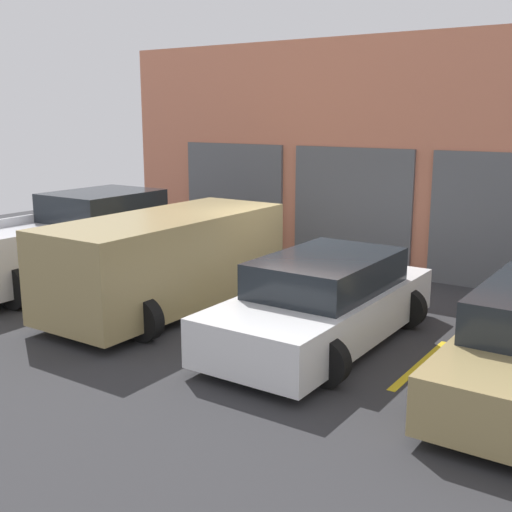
{
  "coord_description": "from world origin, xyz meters",
  "views": [
    {
      "loc": [
        6.09,
        -10.14,
        3.52
      ],
      "look_at": [
        0.0,
        -1.16,
        1.1
      ],
      "focal_mm": 45.0,
      "sensor_mm": 36.0,
      "label": 1
    }
  ],
  "objects": [
    {
      "name": "van_right",
      "position": [
        -1.6,
        -1.66,
        0.94
      ],
      "size": [
        2.36,
        4.89,
        1.73
      ],
      "color": "#9E8956",
      "rests_on": "ground"
    },
    {
      "name": "parking_stripe_far_left",
      "position": [
        -6.4,
        -1.66,
        0.0
      ],
      "size": [
        0.12,
        2.2,
        0.01
      ],
      "primitive_type": "cube",
      "color": "gold",
      "rests_on": "ground"
    },
    {
      "name": "parking_stripe_left",
      "position": [
        -3.2,
        -1.66,
        0.0
      ],
      "size": [
        0.12,
        2.2,
        0.01
      ],
      "primitive_type": "cube",
      "color": "gold",
      "rests_on": "ground"
    },
    {
      "name": "pickup_truck",
      "position": [
        -4.8,
        -1.39,
        0.85
      ],
      "size": [
        2.56,
        5.16,
        1.81
      ],
      "color": "silver",
      "rests_on": "ground"
    },
    {
      "name": "shophouse_building",
      "position": [
        -0.01,
        3.28,
        2.53
      ],
      "size": [
        13.23,
        0.68,
        5.16
      ],
      "color": "#D17A5B",
      "rests_on": "ground"
    },
    {
      "name": "parking_stripe_centre",
      "position": [
        -0.0,
        -1.66,
        0.0
      ],
      "size": [
        0.12,
        2.2,
        0.01
      ],
      "primitive_type": "cube",
      "color": "gold",
      "rests_on": "ground"
    },
    {
      "name": "sedan_white",
      "position": [
        1.6,
        -1.63,
        0.65
      ],
      "size": [
        2.28,
        4.59,
        1.38
      ],
      "color": "white",
      "rests_on": "ground"
    },
    {
      "name": "ground_plane",
      "position": [
        0.0,
        0.0,
        0.0
      ],
      "size": [
        28.0,
        28.0,
        0.0
      ],
      "primitive_type": "plane",
      "color": "#2D2D30"
    },
    {
      "name": "parking_stripe_right",
      "position": [
        3.2,
        -1.66,
        0.0
      ],
      "size": [
        0.12,
        2.2,
        0.01
      ],
      "primitive_type": "cube",
      "color": "gold",
      "rests_on": "ground"
    }
  ]
}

